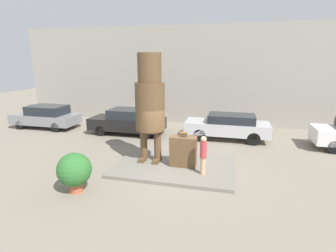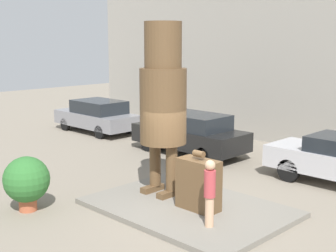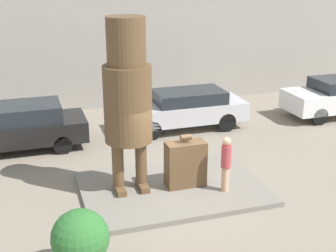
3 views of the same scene
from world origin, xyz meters
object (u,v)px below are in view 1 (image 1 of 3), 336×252
Objects in this scene: tourist at (203,154)px; parked_car_grey at (46,116)px; parked_car_silver at (228,126)px; parked_car_black at (128,121)px; planter_pot at (74,170)px; statue_figure at (150,100)px; giant_suitcase at (183,151)px.

tourist is 12.59m from parked_car_grey.
parked_car_silver is (0.79, 5.53, -0.18)m from tourist.
tourist is at bearing 135.42° from parked_car_black.
parked_car_silver is at bearing 57.16° from planter_pot.
parked_car_silver is (6.11, 0.29, -0.01)m from parked_car_black.
statue_figure reaches higher than parked_car_black.
tourist reaches higher than giant_suitcase.
tourist reaches higher than parked_car_grey.
giant_suitcase is at bearing -9.81° from statue_figure.
parked_car_silver is at bearing -179.12° from parked_car_grey.
tourist is at bearing 81.85° from parked_car_silver.
planter_pot is (-1.78, -3.19, -2.08)m from statue_figure.
parked_car_grey is at bearing 153.75° from statue_figure.
parked_car_grey reaches higher than planter_pot.
giant_suitcase is at bearing 70.61° from parked_car_silver.
parked_car_grey is (-8.94, 4.41, -2.09)m from statue_figure.
statue_figure is 6.00m from parked_car_silver.
parked_car_black is at bearing 98.26° from planter_pot.
tourist is 1.10× the size of planter_pot.
parked_car_black is at bearing 2.71° from parked_car_silver.
parked_car_silver is (1.71, 4.86, 0.03)m from giant_suitcase.
statue_figure is 3.29× the size of planter_pot.
tourist reaches higher than planter_pot.
statue_figure is at bearing 170.19° from giant_suitcase.
statue_figure is at bearing 153.75° from parked_car_grey.
statue_figure reaches higher than tourist.
giant_suitcase is 4.42m from planter_pot.
tourist is (0.92, -0.67, 0.21)m from giant_suitcase.
parked_car_black reaches higher than parked_car_grey.
parked_car_grey is (-11.39, 5.34, -0.20)m from tourist.
parked_car_grey is (-10.47, 4.68, 0.01)m from giant_suitcase.
giant_suitcase is at bearing 155.95° from parked_car_grey.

